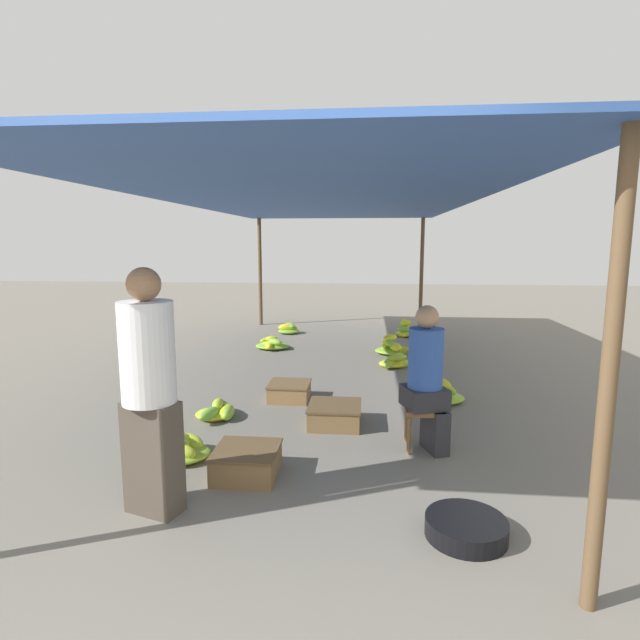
{
  "coord_description": "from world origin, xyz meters",
  "views": [
    {
      "loc": [
        0.62,
        -2.08,
        1.82
      ],
      "look_at": [
        0.0,
        4.3,
        0.81
      ],
      "focal_mm": 28.0,
      "sensor_mm": 36.0,
      "label": 1
    }
  ],
  "objects_px": {
    "banana_pile_left_3": "(289,329)",
    "banana_pile_right_1": "(394,362)",
    "banana_pile_right_3": "(392,347)",
    "basin_black": "(466,528)",
    "banana_pile_right_2": "(441,393)",
    "vendor_seated": "(427,376)",
    "crate_far": "(335,415)",
    "vendor_foreground": "(149,389)",
    "crate_near": "(289,391)",
    "banana_pile_left_0": "(180,449)",
    "banana_pile_left_2": "(271,344)",
    "banana_pile_left_1": "(219,411)",
    "crate_mid": "(247,462)",
    "stool": "(424,415)",
    "banana_pile_right_0": "(406,332)"
  },
  "relations": [
    {
      "from": "stool",
      "to": "banana_pile_right_0",
      "type": "bearing_deg",
      "value": 87.5
    },
    {
      "from": "banana_pile_left_1",
      "to": "banana_pile_right_2",
      "type": "height_order",
      "value": "banana_pile_right_2"
    },
    {
      "from": "basin_black",
      "to": "crate_mid",
      "type": "distance_m",
      "value": 1.7
    },
    {
      "from": "basin_black",
      "to": "banana_pile_left_2",
      "type": "bearing_deg",
      "value": 112.97
    },
    {
      "from": "stool",
      "to": "banana_pile_left_2",
      "type": "bearing_deg",
      "value": 118.05
    },
    {
      "from": "banana_pile_left_3",
      "to": "banana_pile_right_3",
      "type": "distance_m",
      "value": 2.61
    },
    {
      "from": "vendor_seated",
      "to": "basin_black",
      "type": "xyz_separation_m",
      "value": [
        0.11,
        -1.33,
        -0.61
      ]
    },
    {
      "from": "banana_pile_left_1",
      "to": "crate_near",
      "type": "height_order",
      "value": "crate_near"
    },
    {
      "from": "banana_pile_left_3",
      "to": "banana_pile_right_2",
      "type": "bearing_deg",
      "value": -59.57
    },
    {
      "from": "crate_far",
      "to": "vendor_foreground",
      "type": "bearing_deg",
      "value": -122.6
    },
    {
      "from": "vendor_seated",
      "to": "banana_pile_right_1",
      "type": "relative_size",
      "value": 2.71
    },
    {
      "from": "basin_black",
      "to": "banana_pile_left_3",
      "type": "xyz_separation_m",
      "value": [
        -2.21,
        6.82,
        0.03
      ]
    },
    {
      "from": "banana_pile_left_0",
      "to": "banana_pile_right_1",
      "type": "relative_size",
      "value": 1.19
    },
    {
      "from": "banana_pile_left_1",
      "to": "crate_far",
      "type": "height_order",
      "value": "crate_far"
    },
    {
      "from": "crate_mid",
      "to": "vendor_seated",
      "type": "bearing_deg",
      "value": 24.2
    },
    {
      "from": "crate_near",
      "to": "crate_far",
      "type": "height_order",
      "value": "crate_far"
    },
    {
      "from": "banana_pile_right_3",
      "to": "crate_far",
      "type": "bearing_deg",
      "value": -102.31
    },
    {
      "from": "basin_black",
      "to": "banana_pile_left_0",
      "type": "xyz_separation_m",
      "value": [
        -2.21,
        0.94,
        0.02
      ]
    },
    {
      "from": "basin_black",
      "to": "banana_pile_right_2",
      "type": "xyz_separation_m",
      "value": [
        0.22,
        2.69,
        0.04
      ]
    },
    {
      "from": "vendor_seated",
      "to": "crate_near",
      "type": "relative_size",
      "value": 2.73
    },
    {
      "from": "basin_black",
      "to": "banana_pile_left_2",
      "type": "distance_m",
      "value": 5.84
    },
    {
      "from": "banana_pile_left_0",
      "to": "crate_mid",
      "type": "distance_m",
      "value": 0.7
    },
    {
      "from": "banana_pile_left_3",
      "to": "banana_pile_right_0",
      "type": "height_order",
      "value": "banana_pile_right_0"
    },
    {
      "from": "banana_pile_left_1",
      "to": "banana_pile_left_3",
      "type": "distance_m",
      "value": 4.91
    },
    {
      "from": "basin_black",
      "to": "crate_far",
      "type": "distance_m",
      "value": 2.07
    },
    {
      "from": "vendor_seated",
      "to": "banana_pile_left_2",
      "type": "relative_size",
      "value": 1.87
    },
    {
      "from": "stool",
      "to": "crate_near",
      "type": "relative_size",
      "value": 0.82
    },
    {
      "from": "banana_pile_left_3",
      "to": "banana_pile_right_1",
      "type": "height_order",
      "value": "banana_pile_right_1"
    },
    {
      "from": "vendor_foreground",
      "to": "banana_pile_left_1",
      "type": "relative_size",
      "value": 2.71
    },
    {
      "from": "banana_pile_left_0",
      "to": "crate_near",
      "type": "relative_size",
      "value": 1.2
    },
    {
      "from": "banana_pile_left_3",
      "to": "banana_pile_right_3",
      "type": "relative_size",
      "value": 0.7
    },
    {
      "from": "banana_pile_right_3",
      "to": "banana_pile_right_1",
      "type": "bearing_deg",
      "value": -90.79
    },
    {
      "from": "banana_pile_left_1",
      "to": "banana_pile_left_2",
      "type": "distance_m",
      "value": 3.46
    },
    {
      "from": "crate_near",
      "to": "crate_far",
      "type": "bearing_deg",
      "value": -52.85
    },
    {
      "from": "vendor_foreground",
      "to": "banana_pile_left_1",
      "type": "distance_m",
      "value": 1.98
    },
    {
      "from": "crate_mid",
      "to": "banana_pile_left_2",
      "type": "bearing_deg",
      "value": 98.7
    },
    {
      "from": "banana_pile_left_1",
      "to": "banana_pile_right_3",
      "type": "distance_m",
      "value": 3.74
    },
    {
      "from": "banana_pile_left_0",
      "to": "crate_far",
      "type": "relative_size",
      "value": 1.08
    },
    {
      "from": "crate_mid",
      "to": "banana_pile_right_2",
      "type": "bearing_deg",
      "value": 48.51
    },
    {
      "from": "basin_black",
      "to": "vendor_foreground",
      "type": "bearing_deg",
      "value": 176.99
    },
    {
      "from": "banana_pile_left_2",
      "to": "crate_near",
      "type": "distance_m",
      "value": 2.87
    },
    {
      "from": "vendor_foreground",
      "to": "banana_pile_right_1",
      "type": "height_order",
      "value": "vendor_foreground"
    },
    {
      "from": "vendor_seated",
      "to": "banana_pile_left_1",
      "type": "xyz_separation_m",
      "value": [
        -2.05,
        0.59,
        -0.59
      ]
    },
    {
      "from": "stool",
      "to": "basin_black",
      "type": "height_order",
      "value": "stool"
    },
    {
      "from": "banana_pile_left_0",
      "to": "banana_pile_right_3",
      "type": "bearing_deg",
      "value": 64.68
    },
    {
      "from": "banana_pile_left_3",
      "to": "banana_pile_right_1",
      "type": "xyz_separation_m",
      "value": [
        1.97,
        -2.59,
        -0.01
      ]
    },
    {
      "from": "basin_black",
      "to": "banana_pile_right_3",
      "type": "distance_m",
      "value": 5.13
    },
    {
      "from": "stool",
      "to": "banana_pile_left_3",
      "type": "height_order",
      "value": "stool"
    },
    {
      "from": "stool",
      "to": "banana_pile_right_1",
      "type": "bearing_deg",
      "value": 92.29
    },
    {
      "from": "basin_black",
      "to": "banana_pile_right_3",
      "type": "relative_size",
      "value": 0.84
    }
  ]
}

